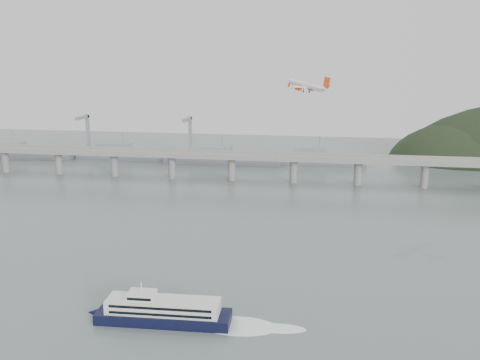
# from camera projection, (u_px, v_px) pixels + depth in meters

# --- Properties ---
(ground) EXTENTS (900.00, 900.00, 0.00)m
(ground) POSITION_uv_depth(u_px,v_px,m) (220.00, 292.00, 216.63)
(ground) COLOR slate
(ground) RESTS_ON ground
(bridge) EXTENTS (800.00, 22.00, 23.90)m
(bridge) POSITION_uv_depth(u_px,v_px,m) (267.00, 160.00, 404.64)
(bridge) COLOR gray
(bridge) RESTS_ON ground
(distant_fleet) EXTENTS (453.00, 60.90, 40.00)m
(distant_fleet) POSITION_uv_depth(u_px,v_px,m) (116.00, 154.00, 493.34)
(distant_fleet) COLOR gray
(distant_fleet) RESTS_ON ground
(ferry) EXTENTS (83.79, 16.23, 15.80)m
(ferry) POSITION_uv_depth(u_px,v_px,m) (163.00, 311.00, 191.13)
(ferry) COLOR black
(ferry) RESTS_ON ground
(airliner) EXTENTS (28.00, 27.64, 9.50)m
(airliner) POSITION_uv_depth(u_px,v_px,m) (307.00, 86.00, 285.93)
(airliner) COLOR silver
(airliner) RESTS_ON ground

